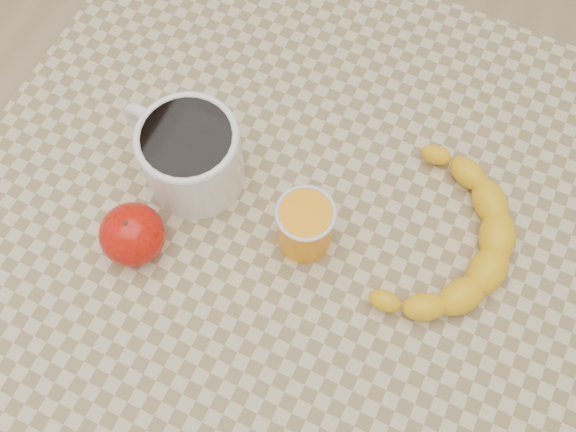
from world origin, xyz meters
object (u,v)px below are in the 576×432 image
at_px(banana, 444,240).
at_px(orange_juice_glass, 305,225).
at_px(coffee_mug, 189,153).
at_px(table, 288,247).
at_px(apple, 132,234).

bearing_deg(banana, orange_juice_glass, -151.66).
bearing_deg(banana, coffee_mug, -165.90).
xyz_separation_m(table, orange_juice_glass, (0.03, -0.01, 0.13)).
height_order(apple, banana, apple).
relative_size(apple, banana, 0.35).
distance_m(coffee_mug, banana, 0.31).
relative_size(table, apple, 8.20).
relative_size(table, orange_juice_glass, 10.18).
height_order(table, apple, apple).
bearing_deg(coffee_mug, table, -3.74).
bearing_deg(coffee_mug, orange_juice_glass, -6.78).
relative_size(coffee_mug, orange_juice_glass, 2.20).
xyz_separation_m(apple, banana, (0.32, 0.15, -0.01)).
distance_m(coffee_mug, orange_juice_glass, 0.16).
bearing_deg(apple, banana, 25.26).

